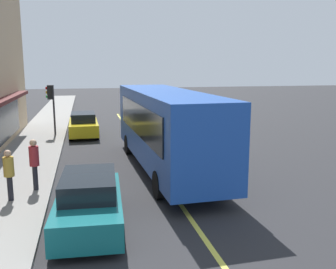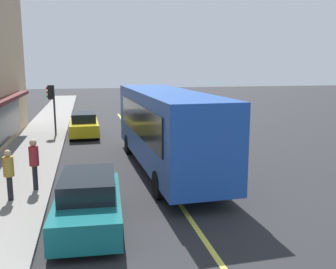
{
  "view_description": "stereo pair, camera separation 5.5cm",
  "coord_description": "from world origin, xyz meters",
  "px_view_note": "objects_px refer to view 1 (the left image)",
  "views": [
    {
      "loc": [
        -18.16,
        3.0,
        4.59
      ],
      "look_at": [
        -2.23,
        -0.51,
        1.6
      ],
      "focal_mm": 40.47,
      "sensor_mm": 36.0,
      "label": 1
    },
    {
      "loc": [
        -18.18,
        2.95,
        4.59
      ],
      "look_at": [
        -2.23,
        -0.51,
        1.6
      ],
      "focal_mm": 40.47,
      "sensor_mm": 36.0,
      "label": 2
    }
  ],
  "objects_px": {
    "pedestrian_mid_block": "(9,170)",
    "car_yellow": "(83,125)",
    "bus": "(165,126)",
    "pedestrian_near_storefront": "(34,159)",
    "car_teal": "(89,202)",
    "traffic_light": "(51,98)"
  },
  "relations": [
    {
      "from": "car_yellow",
      "to": "bus",
      "type": "bearing_deg",
      "value": -158.87
    },
    {
      "from": "pedestrian_mid_block",
      "to": "bus",
      "type": "bearing_deg",
      "value": -62.52
    },
    {
      "from": "pedestrian_mid_block",
      "to": "car_yellow",
      "type": "bearing_deg",
      "value": -10.99
    },
    {
      "from": "car_teal",
      "to": "pedestrian_mid_block",
      "type": "distance_m",
      "value": 3.5
    },
    {
      "from": "bus",
      "to": "car_teal",
      "type": "distance_m",
      "value": 6.54
    },
    {
      "from": "car_yellow",
      "to": "car_teal",
      "type": "height_order",
      "value": "same"
    },
    {
      "from": "car_teal",
      "to": "pedestrian_mid_block",
      "type": "xyz_separation_m",
      "value": [
        2.36,
        2.54,
        0.44
      ]
    },
    {
      "from": "bus",
      "to": "car_teal",
      "type": "relative_size",
      "value": 2.55
    },
    {
      "from": "car_teal",
      "to": "pedestrian_mid_block",
      "type": "height_order",
      "value": "pedestrian_mid_block"
    },
    {
      "from": "bus",
      "to": "traffic_light",
      "type": "distance_m",
      "value": 10.73
    },
    {
      "from": "traffic_light",
      "to": "car_yellow",
      "type": "bearing_deg",
      "value": -89.65
    },
    {
      "from": "pedestrian_near_storefront",
      "to": "car_yellow",
      "type": "bearing_deg",
      "value": -8.54
    },
    {
      "from": "car_teal",
      "to": "pedestrian_mid_block",
      "type": "bearing_deg",
      "value": 47.1
    },
    {
      "from": "pedestrian_near_storefront",
      "to": "pedestrian_mid_block",
      "type": "relative_size",
      "value": 1.08
    },
    {
      "from": "pedestrian_near_storefront",
      "to": "bus",
      "type": "bearing_deg",
      "value": -67.97
    },
    {
      "from": "car_teal",
      "to": "traffic_light",
      "type": "bearing_deg",
      "value": 8.24
    },
    {
      "from": "car_yellow",
      "to": "pedestrian_mid_block",
      "type": "xyz_separation_m",
      "value": [
        -12.28,
        2.39,
        0.44
      ]
    },
    {
      "from": "traffic_light",
      "to": "car_teal",
      "type": "relative_size",
      "value": 0.73
    },
    {
      "from": "bus",
      "to": "car_teal",
      "type": "bearing_deg",
      "value": 148.05
    },
    {
      "from": "car_yellow",
      "to": "pedestrian_mid_block",
      "type": "bearing_deg",
      "value": 169.01
    },
    {
      "from": "pedestrian_near_storefront",
      "to": "pedestrian_mid_block",
      "type": "xyz_separation_m",
      "value": [
        -0.96,
        0.69,
        -0.09
      ]
    },
    {
      "from": "traffic_light",
      "to": "bus",
      "type": "bearing_deg",
      "value": -149.0
    }
  ]
}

